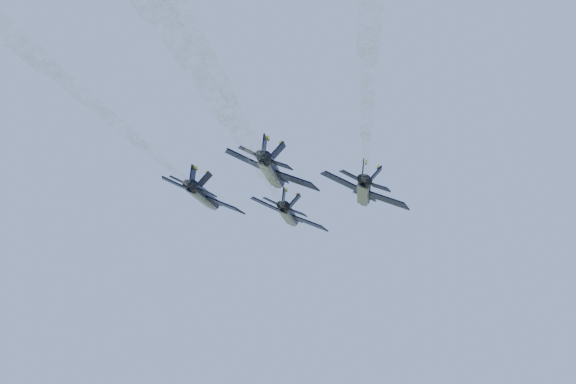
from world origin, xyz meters
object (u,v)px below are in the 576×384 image
at_px(jet_lead, 289,215).
at_px(jet_right, 364,192).
at_px(jet_left, 204,197).
at_px(jet_slot, 272,172).

relative_size(jet_lead, jet_right, 1.00).
height_order(jet_left, jet_right, same).
distance_m(jet_left, jet_slot, 14.80).
relative_size(jet_left, jet_slot, 1.00).
relative_size(jet_left, jet_right, 1.00).
xyz_separation_m(jet_lead, jet_right, (14.56, -6.64, 0.00)).
bearing_deg(jet_slot, jet_left, 140.00).
bearing_deg(jet_lead, jet_slot, -91.92).
bearing_deg(jet_right, jet_left, 179.71).
xyz_separation_m(jet_lead, jet_slot, (5.20, -19.32, 0.00)).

